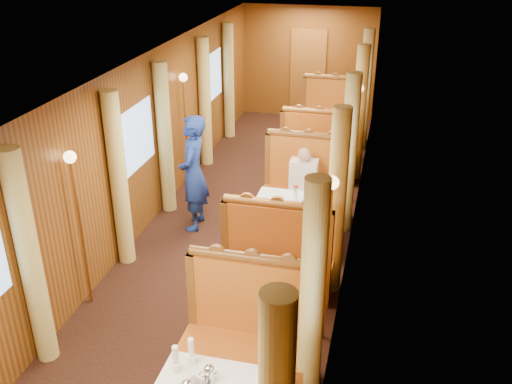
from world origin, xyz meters
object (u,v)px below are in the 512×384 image
(banquette_near_aft, at_px, (249,341))
(table_far, at_px, (325,139))
(table_mid, at_px, (293,226))
(steward, at_px, (193,173))
(banquette_far_fwd, at_px, (318,156))
(banquette_far_aft, at_px, (332,121))
(teapot_back, at_px, (209,375))
(rose_vase_mid, at_px, (296,190))
(passenger, at_px, (303,179))
(banquette_mid_fwd, at_px, (278,262))
(banquette_mid_aft, at_px, (305,192))
(rose_vase_far, at_px, (326,112))

(banquette_near_aft, bearing_deg, table_far, 90.00)
(table_mid, relative_size, steward, 0.61)
(banquette_far_fwd, xyz_separation_m, banquette_far_aft, (0.00, 2.03, 0.00))
(table_mid, xyz_separation_m, teapot_back, (-0.10, -3.41, 0.44))
(rose_vase_mid, height_order, passenger, passenger)
(banquette_mid_fwd, bearing_deg, passenger, 90.00)
(banquette_far_fwd, bearing_deg, banquette_far_aft, 90.00)
(banquette_mid_fwd, relative_size, teapot_back, 8.74)
(teapot_back, bearing_deg, banquette_mid_fwd, 64.68)
(rose_vase_mid, height_order, steward, steward)
(table_mid, bearing_deg, rose_vase_mid, -31.11)
(banquette_near_aft, xyz_separation_m, banquette_far_aft, (0.00, 7.00, 0.00))
(table_mid, bearing_deg, table_far, 90.00)
(banquette_mid_fwd, height_order, banquette_far_aft, same)
(banquette_mid_aft, height_order, table_far, banquette_mid_aft)
(banquette_mid_fwd, height_order, teapot_back, banquette_mid_fwd)
(banquette_mid_fwd, xyz_separation_m, teapot_back, (-0.10, -2.40, 0.39))
(table_mid, height_order, steward, steward)
(teapot_back, height_order, passenger, passenger)
(table_far, distance_m, rose_vase_far, 0.55)
(rose_vase_far, relative_size, steward, 0.21)
(banquette_mid_aft, xyz_separation_m, table_far, (0.00, 2.49, -0.05))
(banquette_mid_fwd, height_order, steward, steward)
(banquette_mid_aft, height_order, banquette_far_fwd, same)
(banquette_far_aft, bearing_deg, banquette_mid_aft, -90.00)
(banquette_mid_fwd, height_order, passenger, banquette_mid_fwd)
(banquette_mid_fwd, height_order, banquette_far_fwd, same)
(rose_vase_far, bearing_deg, banquette_far_fwd, -89.39)
(table_mid, distance_m, banquette_far_aft, 4.51)
(banquette_near_aft, relative_size, banquette_far_aft, 1.00)
(banquette_mid_fwd, bearing_deg, table_far, 90.00)
(banquette_mid_aft, bearing_deg, table_mid, -90.00)
(teapot_back, xyz_separation_m, rose_vase_far, (0.09, 6.90, 0.12))
(passenger, bearing_deg, banquette_far_aft, 90.00)
(banquette_near_aft, xyz_separation_m, banquette_mid_aft, (0.00, 3.50, 0.00))
(banquette_far_aft, distance_m, rose_vase_far, 1.15)
(teapot_back, xyz_separation_m, rose_vase_mid, (0.12, 3.40, 0.12))
(steward, bearing_deg, banquette_mid_aft, 107.62)
(teapot_back, bearing_deg, table_far, 66.20)
(table_mid, bearing_deg, passenger, 90.00)
(rose_vase_far, bearing_deg, banquette_near_aft, -89.90)
(banquette_mid_fwd, xyz_separation_m, banquette_mid_aft, (0.00, 2.03, 0.00))
(table_mid, height_order, teapot_back, teapot_back)
(banquette_mid_aft, bearing_deg, steward, -155.94)
(banquette_mid_aft, height_order, rose_vase_far, banquette_mid_aft)
(banquette_far_fwd, distance_m, passenger, 1.75)
(rose_vase_mid, relative_size, passenger, 0.47)
(banquette_mid_aft, distance_m, teapot_back, 4.45)
(steward, height_order, passenger, steward)
(banquette_mid_aft, distance_m, banquette_far_fwd, 1.47)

